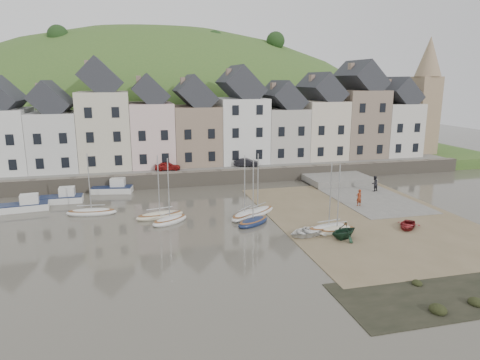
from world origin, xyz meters
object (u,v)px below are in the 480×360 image
object	(u,v)px
rowboat_white	(307,232)
person_red	(359,198)
rowboat_green	(344,231)
car_right	(246,162)
person_dark	(374,184)
rowboat_red	(407,225)
sailboat_0	(92,212)
car_left	(168,166)

from	to	relation	value
rowboat_white	person_red	distance (m)	11.06
rowboat_green	car_right	size ratio (longest dim) A/B	0.82
rowboat_green	person_dark	size ratio (longest dim) A/B	1.48
rowboat_red	person_dark	distance (m)	13.05
rowboat_red	person_dark	xyz separation A→B (m)	(4.08, 12.37, 0.69)
sailboat_0	rowboat_red	bearing A→B (deg)	-22.20
person_red	rowboat_green	bearing A→B (deg)	43.98
rowboat_red	rowboat_green	bearing A→B (deg)	-127.80
sailboat_0	rowboat_green	size ratio (longest dim) A/B	2.32
person_dark	person_red	bearing A→B (deg)	22.72
rowboat_green	rowboat_red	distance (m)	6.88
car_right	rowboat_white	bearing A→B (deg)	-162.34
sailboat_0	person_red	distance (m)	27.26
rowboat_white	rowboat_green	world-z (taller)	rowboat_green
sailboat_0	car_right	distance (m)	22.59
rowboat_white	car_left	bearing A→B (deg)	-172.59
person_red	person_dark	size ratio (longest dim) A/B	0.96
rowboat_white	rowboat_green	bearing A→B (deg)	45.21
rowboat_red	car_left	world-z (taller)	car_left
rowboat_white	person_red	world-z (taller)	person_red
person_red	person_dark	bearing A→B (deg)	-143.79
rowboat_white	person_red	bearing A→B (deg)	112.55
rowboat_red	person_dark	size ratio (longest dim) A/B	1.52
rowboat_red	sailboat_0	bearing A→B (deg)	-158.68
person_red	car_right	xyz separation A→B (m)	(-7.91, 16.06, 1.14)
rowboat_green	rowboat_red	bearing A→B (deg)	78.57
sailboat_0	rowboat_white	world-z (taller)	sailboat_0
rowboat_green	person_red	world-z (taller)	person_red
person_dark	rowboat_green	bearing A→B (deg)	27.33
person_dark	car_left	xyz separation A→B (m)	(-23.28, 10.96, 1.11)
person_dark	car_right	xyz separation A→B (m)	(-12.77, 10.96, 1.11)
sailboat_0	rowboat_white	size ratio (longest dim) A/B	1.83
sailboat_0	person_dark	xyz separation A→B (m)	(31.81, 1.06, 0.78)
rowboat_green	person_dark	distance (m)	17.26
sailboat_0	rowboat_red	xyz separation A→B (m)	(27.73, -11.32, 0.09)
sailboat_0	rowboat_red	world-z (taller)	sailboat_0
rowboat_white	car_right	bearing A→B (deg)	162.44
sailboat_0	car_right	xyz separation A→B (m)	(19.04, 12.02, 1.89)
sailboat_0	person_dark	bearing A→B (deg)	1.90
sailboat_0	car_right	bearing A→B (deg)	32.26
person_dark	car_left	size ratio (longest dim) A/B	0.57
rowboat_white	person_dark	xyz separation A→B (m)	(13.54, 11.92, 0.62)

